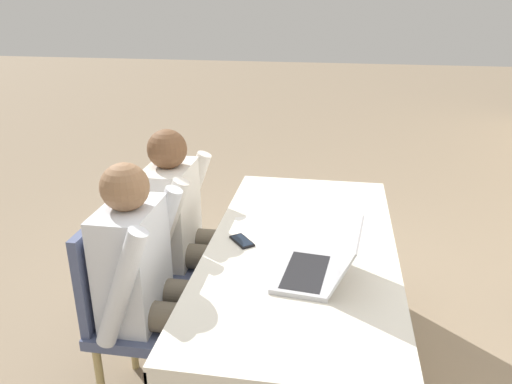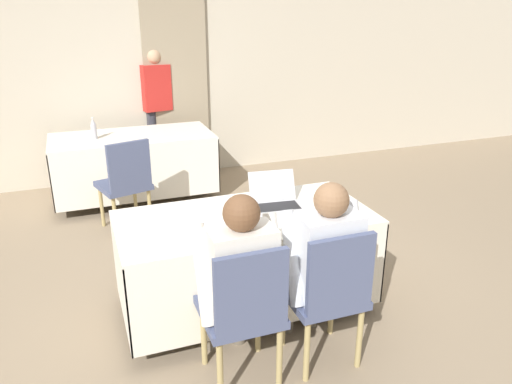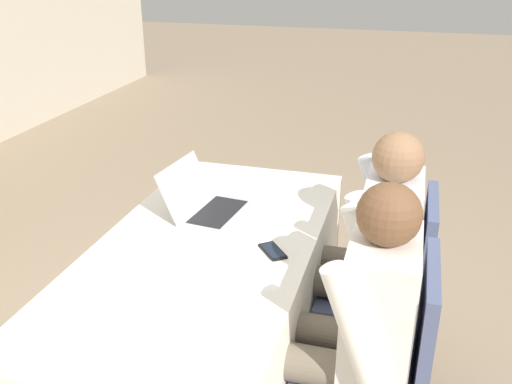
{
  "view_description": "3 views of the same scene",
  "coord_description": "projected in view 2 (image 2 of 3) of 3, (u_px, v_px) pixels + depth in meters",
  "views": [
    {
      "loc": [
        2.02,
        0.12,
        1.81
      ],
      "look_at": [
        0.0,
        -0.21,
        0.99
      ],
      "focal_mm": 35.0,
      "sensor_mm": 36.0,
      "label": 1
    },
    {
      "loc": [
        -1.01,
        -2.95,
        2.11
      ],
      "look_at": [
        0.0,
        -0.21,
        0.99
      ],
      "focal_mm": 35.0,
      "sensor_mm": 36.0,
      "label": 2
    },
    {
      "loc": [
        -1.86,
        -0.74,
        1.83
      ],
      "look_at": [
        0.0,
        -0.21,
        0.99
      ],
      "focal_mm": 40.0,
      "sensor_mm": 36.0,
      "label": 3
    }
  ],
  "objects": [
    {
      "name": "curtain_panel",
      "position": [
        176.0,
        70.0,
        6.06
      ],
      "size": [
        0.77,
        0.04,
        2.65
      ],
      "color": "gray",
      "rests_on": "ground_plane"
    },
    {
      "name": "water_bottle",
      "position": [
        94.0,
        129.0,
        5.27
      ],
      "size": [
        0.06,
        0.06,
        0.23
      ],
      "color": "#B7B7C1",
      "rests_on": "conference_table_far"
    },
    {
      "name": "chair_near_right",
      "position": [
        328.0,
        291.0,
        2.93
      ],
      "size": [
        0.44,
        0.44,
        0.92
      ],
      "rotation": [
        0.0,
        0.0,
        3.14
      ],
      "color": "tan",
      "rests_on": "ground_plane"
    },
    {
      "name": "wall_back",
      "position": [
        157.0,
        68.0,
        6.04
      ],
      "size": [
        12.0,
        0.06,
        2.7
      ],
      "color": "beige",
      "rests_on": "ground_plane"
    },
    {
      "name": "person_white_shirt",
      "position": [
        321.0,
        259.0,
        2.96
      ],
      "size": [
        0.5,
        0.52,
        1.18
      ],
      "rotation": [
        0.0,
        0.0,
        3.14
      ],
      "color": "#665B4C",
      "rests_on": "ground_plane"
    },
    {
      "name": "chair_far_spare",
      "position": [
        126.0,
        181.0,
        4.73
      ],
      "size": [
        0.54,
        0.54,
        0.92
      ],
      "rotation": [
        0.0,
        0.0,
        3.42
      ],
      "color": "tan",
      "rests_on": "ground_plane"
    },
    {
      "name": "person_red_shirt",
      "position": [
        157.0,
        105.0,
        6.16
      ],
      "size": [
        0.37,
        0.26,
        1.59
      ],
      "rotation": [
        0.0,
        0.0,
        0.2
      ],
      "color": "#33333D",
      "rests_on": "ground_plane"
    },
    {
      "name": "person_checkered_shirt",
      "position": [
        238.0,
        275.0,
        2.79
      ],
      "size": [
        0.5,
        0.52,
        1.18
      ],
      "rotation": [
        0.0,
        0.0,
        3.14
      ],
      "color": "#665B4C",
      "rests_on": "ground_plane"
    },
    {
      "name": "conference_table_near",
      "position": [
        245.0,
        239.0,
        3.47
      ],
      "size": [
        1.74,
        0.85,
        0.74
      ],
      "color": "white",
      "rests_on": "ground_plane"
    },
    {
      "name": "laptop",
      "position": [
        276.0,
        201.0,
        3.55
      ],
      "size": [
        0.37,
        0.36,
        0.22
      ],
      "rotation": [
        0.0,
        0.0,
        -0.11
      ],
      "color": "#B7B7BC",
      "rests_on": "conference_table_near"
    },
    {
      "name": "ground_plane",
      "position": [
        246.0,
        308.0,
        3.67
      ],
      "size": [
        24.0,
        24.0,
        0.0
      ],
      "primitive_type": "plane",
      "color": "gray"
    },
    {
      "name": "paper_beside_laptop",
      "position": [
        226.0,
        231.0,
        3.17
      ],
      "size": [
        0.29,
        0.35,
        0.0
      ],
      "rotation": [
        0.0,
        0.0,
        0.31
      ],
      "color": "white",
      "rests_on": "conference_table_near"
    },
    {
      "name": "conference_table_far",
      "position": [
        133.0,
        151.0,
        5.51
      ],
      "size": [
        1.74,
        0.85,
        0.74
      ],
      "color": "white",
      "rests_on": "ground_plane"
    },
    {
      "name": "cell_phone",
      "position": [
        261.0,
        231.0,
        3.16
      ],
      "size": [
        0.15,
        0.14,
        0.01
      ],
      "rotation": [
        0.0,
        0.0,
        -0.89
      ],
      "color": "black",
      "rests_on": "conference_table_near"
    },
    {
      "name": "chair_near_left",
      "position": [
        244.0,
        309.0,
        2.76
      ],
      "size": [
        0.44,
        0.44,
        0.92
      ],
      "rotation": [
        0.0,
        0.0,
        3.14
      ],
      "color": "tan",
      "rests_on": "ground_plane"
    }
  ]
}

